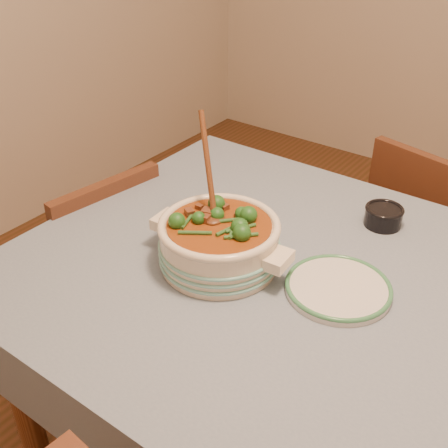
{
  "coord_description": "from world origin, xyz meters",
  "views": [
    {
      "loc": [
        0.31,
        -0.93,
        1.56
      ],
      "look_at": [
        -0.35,
        -0.03,
        0.85
      ],
      "focal_mm": 45.0,
      "sensor_mm": 36.0,
      "label": 1
    }
  ],
  "objects_px": {
    "chair_left": "(100,265)",
    "stew_casserole": "(219,239)",
    "dining_table": "(358,338)",
    "condiment_bowl": "(384,215)",
    "chair_far": "(423,235)",
    "white_plate": "(338,288)"
  },
  "relations": [
    {
      "from": "dining_table",
      "to": "chair_left",
      "type": "relative_size",
      "value": 2.11
    },
    {
      "from": "stew_casserole",
      "to": "condiment_bowl",
      "type": "distance_m",
      "value": 0.47
    },
    {
      "from": "stew_casserole",
      "to": "chair_left",
      "type": "distance_m",
      "value": 0.68
    },
    {
      "from": "white_plate",
      "to": "condiment_bowl",
      "type": "xyz_separation_m",
      "value": [
        -0.03,
        0.33,
        0.02
      ]
    },
    {
      "from": "chair_left",
      "to": "stew_casserole",
      "type": "bearing_deg",
      "value": 89.66
    },
    {
      "from": "dining_table",
      "to": "chair_far",
      "type": "xyz_separation_m",
      "value": [
        -0.11,
        0.84,
        -0.21
      ]
    },
    {
      "from": "condiment_bowl",
      "to": "chair_left",
      "type": "bearing_deg",
      "value": -159.11
    },
    {
      "from": "stew_casserole",
      "to": "chair_left",
      "type": "xyz_separation_m",
      "value": [
        -0.56,
        0.09,
        -0.38
      ]
    },
    {
      "from": "stew_casserole",
      "to": "white_plate",
      "type": "distance_m",
      "value": 0.29
    },
    {
      "from": "condiment_bowl",
      "to": "chair_far",
      "type": "height_order",
      "value": "condiment_bowl"
    },
    {
      "from": "dining_table",
      "to": "condiment_bowl",
      "type": "relative_size",
      "value": 13.66
    },
    {
      "from": "white_plate",
      "to": "dining_table",
      "type": "bearing_deg",
      "value": -11.97
    },
    {
      "from": "white_plate",
      "to": "condiment_bowl",
      "type": "bearing_deg",
      "value": 95.67
    },
    {
      "from": "dining_table",
      "to": "white_plate",
      "type": "bearing_deg",
      "value": 168.03
    },
    {
      "from": "dining_table",
      "to": "stew_casserole",
      "type": "relative_size",
      "value": 4.63
    },
    {
      "from": "stew_casserole",
      "to": "chair_left",
      "type": "relative_size",
      "value": 0.46
    },
    {
      "from": "dining_table",
      "to": "stew_casserole",
      "type": "bearing_deg",
      "value": -170.52
    },
    {
      "from": "white_plate",
      "to": "chair_left",
      "type": "height_order",
      "value": "chair_left"
    },
    {
      "from": "dining_table",
      "to": "condiment_bowl",
      "type": "bearing_deg",
      "value": 106.75
    },
    {
      "from": "chair_far",
      "to": "condiment_bowl",
      "type": "bearing_deg",
      "value": 104.42
    },
    {
      "from": "stew_casserole",
      "to": "chair_left",
      "type": "bearing_deg",
      "value": 171.04
    },
    {
      "from": "white_plate",
      "to": "chair_far",
      "type": "xyz_separation_m",
      "value": [
        -0.04,
        0.83,
        -0.31
      ]
    }
  ]
}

